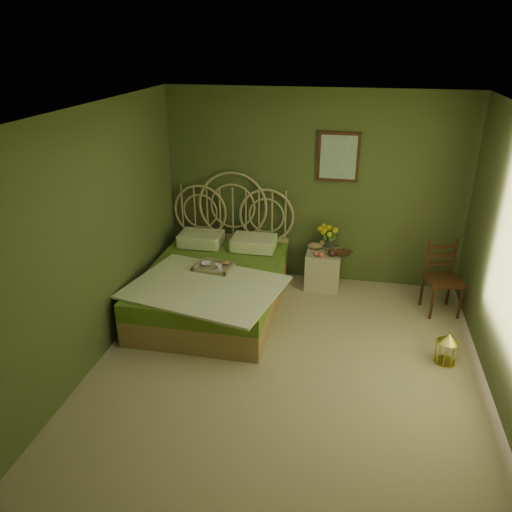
% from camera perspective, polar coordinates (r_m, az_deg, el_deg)
% --- Properties ---
extents(floor, '(4.50, 4.50, 0.00)m').
position_cam_1_polar(floor, '(5.33, 3.54, -12.86)').
color(floor, tan).
rests_on(floor, ground).
extents(ceiling, '(4.50, 4.50, 0.00)m').
position_cam_1_polar(ceiling, '(4.31, 4.45, 16.03)').
color(ceiling, silver).
rests_on(ceiling, wall_back).
extents(wall_back, '(4.00, 0.00, 4.00)m').
position_cam_1_polar(wall_back, '(6.77, 6.55, 7.63)').
color(wall_back, '#49582E').
rests_on(wall_back, floor).
extents(wall_left, '(0.00, 4.50, 4.50)m').
position_cam_1_polar(wall_left, '(5.28, -18.10, 1.76)').
color(wall_left, '#49582E').
rests_on(wall_left, floor).
extents(wall_art, '(0.54, 0.04, 0.64)m').
position_cam_1_polar(wall_art, '(6.62, 9.39, 11.10)').
color(wall_art, '#3D2510').
rests_on(wall_art, wall_back).
extents(bed, '(1.89, 2.39, 1.48)m').
position_cam_1_polar(bed, '(6.32, -4.77, -3.07)').
color(bed, tan).
rests_on(bed, floor).
extents(nightstand, '(0.46, 0.47, 0.93)m').
position_cam_1_polar(nightstand, '(6.86, 7.74, -0.79)').
color(nightstand, beige).
rests_on(nightstand, floor).
extents(chair, '(0.49, 0.49, 0.92)m').
position_cam_1_polar(chair, '(6.57, 20.63, -1.76)').
color(chair, '#3D2510').
rests_on(chair, floor).
extents(birdcage, '(0.23, 0.23, 0.35)m').
position_cam_1_polar(birdcage, '(5.70, 20.98, -9.86)').
color(birdcage, gold).
rests_on(birdcage, floor).
extents(book_lower, '(0.19, 0.23, 0.02)m').
position_cam_1_polar(book_lower, '(6.79, 9.28, 0.41)').
color(book_lower, '#381E0F').
rests_on(book_lower, nightstand).
extents(book_upper, '(0.27, 0.30, 0.02)m').
position_cam_1_polar(book_upper, '(6.78, 9.29, 0.57)').
color(book_upper, '#472819').
rests_on(book_upper, nightstand).
extents(cereal_bowl, '(0.16, 0.16, 0.03)m').
position_cam_1_polar(cereal_bowl, '(6.22, -5.65, -0.90)').
color(cereal_bowl, white).
rests_on(cereal_bowl, bed).
extents(coffee_cup, '(0.10, 0.10, 0.08)m').
position_cam_1_polar(coffee_cup, '(6.07, -4.32, -1.28)').
color(coffee_cup, white).
rests_on(coffee_cup, bed).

